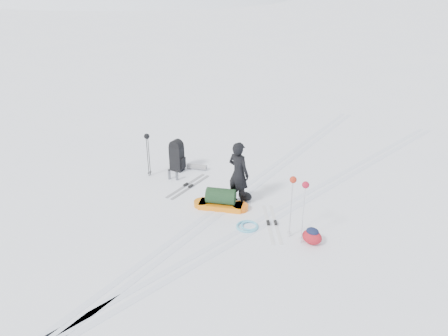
{
  "coord_description": "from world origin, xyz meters",
  "views": [
    {
      "loc": [
        5.65,
        -7.29,
        5.32
      ],
      "look_at": [
        -0.13,
        0.26,
        0.95
      ],
      "focal_mm": 35.0,
      "sensor_mm": 36.0,
      "label": 1
    }
  ],
  "objects_px": {
    "skier": "(239,174)",
    "pulk_sled": "(221,201)",
    "ski_poles_black": "(147,142)",
    "expedition_rucksack": "(179,156)"
  },
  "relations": [
    {
      "from": "expedition_rucksack",
      "to": "ski_poles_black",
      "type": "relative_size",
      "value": 0.74
    },
    {
      "from": "skier",
      "to": "pulk_sled",
      "type": "xyz_separation_m",
      "value": [
        -0.19,
        -0.45,
        -0.61
      ]
    },
    {
      "from": "skier",
      "to": "pulk_sled",
      "type": "height_order",
      "value": "skier"
    },
    {
      "from": "skier",
      "to": "ski_poles_black",
      "type": "bearing_deg",
      "value": 9.13
    },
    {
      "from": "pulk_sled",
      "to": "ski_poles_black",
      "type": "bearing_deg",
      "value": 149.62
    },
    {
      "from": "pulk_sled",
      "to": "expedition_rucksack",
      "type": "relative_size",
      "value": 1.48
    },
    {
      "from": "pulk_sled",
      "to": "ski_poles_black",
      "type": "distance_m",
      "value": 2.84
    },
    {
      "from": "expedition_rucksack",
      "to": "ski_poles_black",
      "type": "xyz_separation_m",
      "value": [
        -0.42,
        -0.79,
        0.6
      ]
    },
    {
      "from": "skier",
      "to": "pulk_sled",
      "type": "relative_size",
      "value": 1.17
    },
    {
      "from": "ski_poles_black",
      "to": "expedition_rucksack",
      "type": "bearing_deg",
      "value": 82.99
    }
  ]
}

